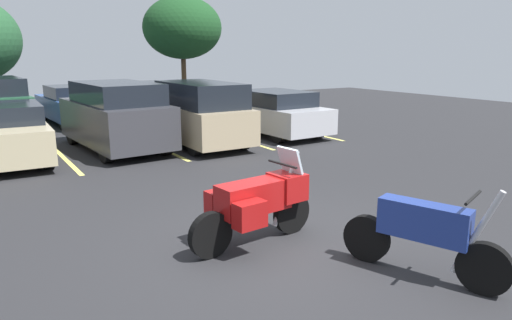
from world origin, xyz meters
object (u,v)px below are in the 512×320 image
motorcycle_touring (258,201)px  car_far_blue (72,105)px  motorcycle_second (424,234)px  car_silver (270,112)px  car_champagne (5,133)px  car_tan (196,113)px  car_charcoal (116,116)px  car_far_navy (139,101)px

motorcycle_touring → car_far_blue: (0.20, 13.86, 0.07)m
motorcycle_second → car_silver: size_ratio=0.41×
car_champagne → car_tan: bearing=-6.8°
car_champagne → car_charcoal: car_charcoal is taller
car_champagne → car_far_navy: car_far_navy is taller
car_charcoal → car_silver: 5.22m
motorcycle_touring → car_silver: size_ratio=0.43×
car_silver → motorcycle_touring: bearing=-124.9°
motorcycle_second → car_far_navy: (1.68, 15.65, 0.18)m
motorcycle_second → car_champagne: 10.64m
car_silver → car_far_blue: 8.01m
car_charcoal → car_far_navy: (2.64, 5.83, -0.23)m
car_far_blue → car_far_navy: bearing=-4.1°
motorcycle_touring → car_champagne: (-2.61, 7.97, 0.08)m
car_far_navy → car_far_blue: bearing=175.9°
car_tan → car_silver: (2.93, 0.41, -0.21)m
car_tan → car_far_navy: size_ratio=1.09×
car_far_navy → car_silver: bearing=-66.5°
car_champagne → car_far_navy: 7.88m
car_champagne → car_charcoal: bearing=-2.7°
motorcycle_touring → car_far_navy: car_far_navy is taller
car_charcoal → car_tan: 2.33m
motorcycle_touring → car_tan: size_ratio=0.45×
car_tan → car_champagne: bearing=173.2°
motorcycle_touring → car_charcoal: size_ratio=0.47×
car_charcoal → car_far_blue: car_charcoal is taller
motorcycle_second → car_tan: 9.44m
car_champagne → motorcycle_touring: bearing=-71.9°
motorcycle_touring → car_far_blue: bearing=89.2°
motorcycle_second → car_charcoal: size_ratio=0.44×
car_far_blue → car_far_navy: 2.65m
car_tan → car_far_blue: car_tan is taller
car_tan → car_far_navy: bearing=86.7°
motorcycle_second → car_silver: 10.63m
motorcycle_touring → car_far_navy: bearing=78.3°
car_tan → car_silver: size_ratio=0.95×
motorcycle_second → car_far_blue: (-0.96, 15.83, 0.15)m
car_champagne → car_silver: car_silver is taller
motorcycle_touring → car_silver: bearing=55.1°
car_charcoal → car_far_navy: car_charcoal is taller
car_champagne → car_charcoal: 2.83m
motorcycle_touring → car_tan: bearing=71.4°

